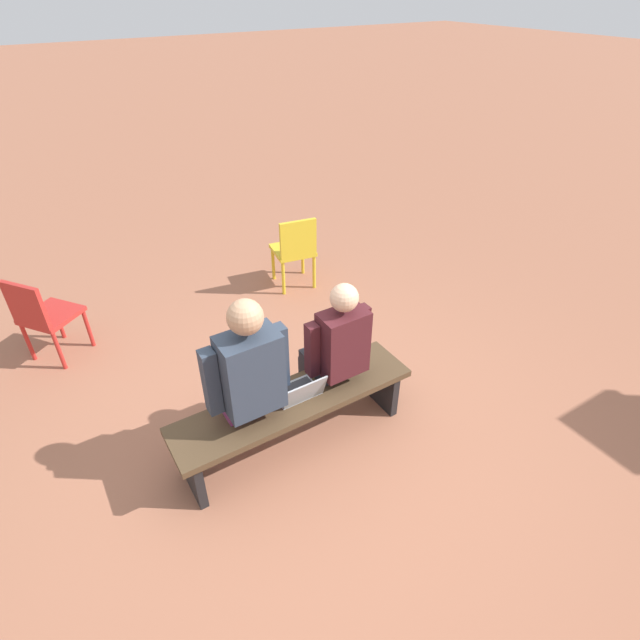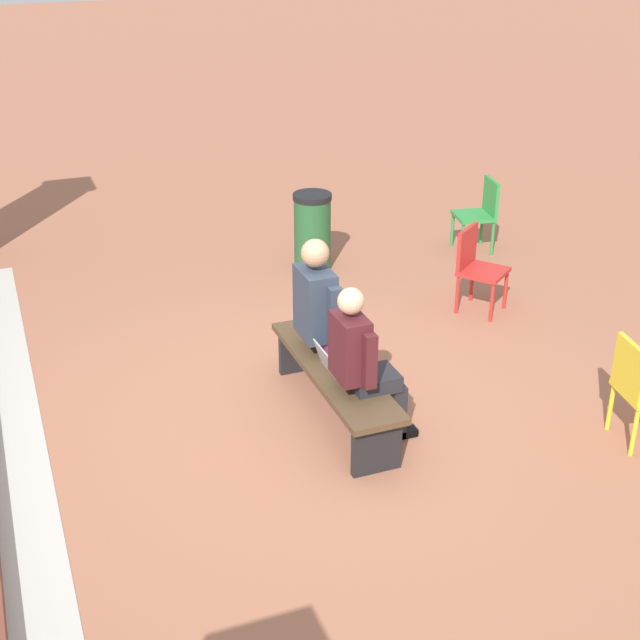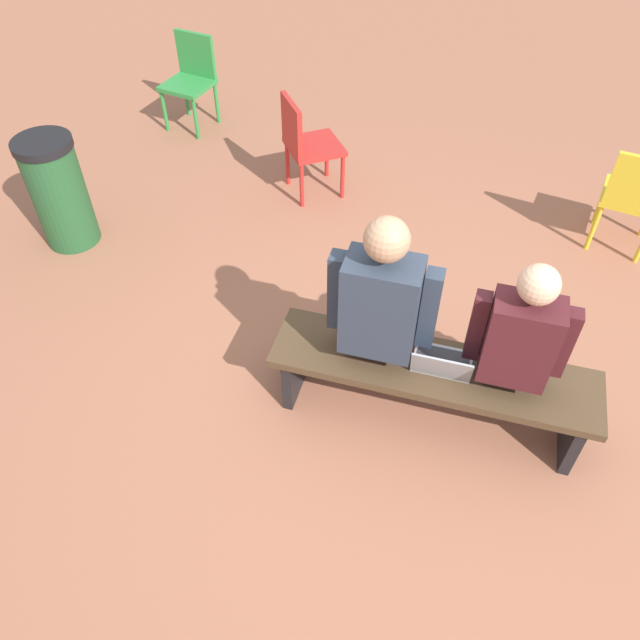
{
  "view_description": "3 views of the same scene",
  "coord_description": "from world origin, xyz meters",
  "px_view_note": "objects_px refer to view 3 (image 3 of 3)",
  "views": [
    {
      "loc": [
        1.23,
        2.14,
        2.93
      ],
      "look_at": [
        -0.48,
        -0.6,
        0.68
      ],
      "focal_mm": 28.0,
      "sensor_mm": 36.0,
      "label": 1
    },
    {
      "loc": [
        -5.6,
        2.14,
        3.81
      ],
      "look_at": [
        0.36,
        -0.17,
        0.69
      ],
      "focal_mm": 50.0,
      "sensor_mm": 36.0,
      "label": 2
    },
    {
      "loc": [
        0.0,
        2.14,
        3.06
      ],
      "look_at": [
        0.58,
        0.14,
        0.94
      ],
      "focal_mm": 35.0,
      "sensor_mm": 36.0,
      "label": 3
    }
  ],
  "objects_px": {
    "bench": "(432,377)",
    "person_adult": "(383,309)",
    "plastic_chair_mid_courtyard": "(305,141)",
    "plastic_chair_foreground": "(634,195)",
    "plastic_chair_far_right": "(191,76)",
    "litter_bin": "(59,192)",
    "person_student": "(516,343)",
    "laptop": "(442,363)"
  },
  "relations": [
    {
      "from": "person_adult",
      "to": "plastic_chair_far_right",
      "type": "relative_size",
      "value": 1.66
    },
    {
      "from": "person_adult",
      "to": "plastic_chair_foreground",
      "type": "bearing_deg",
      "value": -127.3
    },
    {
      "from": "person_student",
      "to": "plastic_chair_foreground",
      "type": "relative_size",
      "value": 1.52
    },
    {
      "from": "bench",
      "to": "plastic_chair_far_right",
      "type": "xyz_separation_m",
      "value": [
        2.76,
        -2.91,
        0.13
      ]
    },
    {
      "from": "bench",
      "to": "person_adult",
      "type": "distance_m",
      "value": 0.51
    },
    {
      "from": "plastic_chair_far_right",
      "to": "litter_bin",
      "type": "relative_size",
      "value": 0.98
    },
    {
      "from": "plastic_chair_far_right",
      "to": "person_adult",
      "type": "bearing_deg",
      "value": 130.65
    },
    {
      "from": "person_adult",
      "to": "laptop",
      "type": "bearing_deg",
      "value": 167.03
    },
    {
      "from": "person_adult",
      "to": "plastic_chair_mid_courtyard",
      "type": "relative_size",
      "value": 1.66
    },
    {
      "from": "plastic_chair_foreground",
      "to": "litter_bin",
      "type": "height_order",
      "value": "litter_bin"
    },
    {
      "from": "plastic_chair_foreground",
      "to": "plastic_chair_mid_courtyard",
      "type": "bearing_deg",
      "value": -1.43
    },
    {
      "from": "bench",
      "to": "laptop",
      "type": "xyz_separation_m",
      "value": [
        -0.04,
        0.01,
        0.15
      ]
    },
    {
      "from": "bench",
      "to": "plastic_chair_far_right",
      "type": "relative_size",
      "value": 2.14
    },
    {
      "from": "plastic_chair_far_right",
      "to": "person_student",
      "type": "bearing_deg",
      "value": 137.8
    },
    {
      "from": "litter_bin",
      "to": "plastic_chair_far_right",
      "type": "bearing_deg",
      "value": -94.87
    },
    {
      "from": "bench",
      "to": "plastic_chair_far_right",
      "type": "distance_m",
      "value": 4.01
    },
    {
      "from": "bench",
      "to": "laptop",
      "type": "bearing_deg",
      "value": 162.16
    },
    {
      "from": "laptop",
      "to": "plastic_chair_mid_courtyard",
      "type": "bearing_deg",
      "value": -55.73
    },
    {
      "from": "plastic_chair_mid_courtyard",
      "to": "person_adult",
      "type": "bearing_deg",
      "value": 117.86
    },
    {
      "from": "bench",
      "to": "laptop",
      "type": "height_order",
      "value": "laptop"
    },
    {
      "from": "bench",
      "to": "plastic_chair_mid_courtyard",
      "type": "xyz_separation_m",
      "value": [
        1.37,
        -2.05,
        0.13
      ]
    },
    {
      "from": "plastic_chair_mid_courtyard",
      "to": "plastic_chair_foreground",
      "type": "height_order",
      "value": "same"
    },
    {
      "from": "person_student",
      "to": "litter_bin",
      "type": "xyz_separation_m",
      "value": [
        3.31,
        -0.86,
        -0.26
      ]
    },
    {
      "from": "bench",
      "to": "laptop",
      "type": "distance_m",
      "value": 0.15
    },
    {
      "from": "bench",
      "to": "litter_bin",
      "type": "xyz_separation_m",
      "value": [
        2.93,
        -0.92,
        0.08
      ]
    },
    {
      "from": "bench",
      "to": "plastic_chair_foreground",
      "type": "xyz_separation_m",
      "value": [
        -1.14,
        -1.99,
        0.13
      ]
    },
    {
      "from": "person_adult",
      "to": "plastic_chair_mid_courtyard",
      "type": "distance_m",
      "value": 2.25
    },
    {
      "from": "person_adult",
      "to": "plastic_chair_far_right",
      "type": "xyz_separation_m",
      "value": [
        2.44,
        -2.84,
        -0.26
      ]
    },
    {
      "from": "bench",
      "to": "plastic_chair_far_right",
      "type": "bearing_deg",
      "value": -46.53
    },
    {
      "from": "bench",
      "to": "person_adult",
      "type": "xyz_separation_m",
      "value": [
        0.32,
        -0.07,
        0.38
      ]
    },
    {
      "from": "plastic_chair_foreground",
      "to": "litter_bin",
      "type": "relative_size",
      "value": 0.98
    },
    {
      "from": "person_student",
      "to": "litter_bin",
      "type": "relative_size",
      "value": 1.49
    },
    {
      "from": "litter_bin",
      "to": "plastic_chair_mid_courtyard",
      "type": "bearing_deg",
      "value": -144.17
    },
    {
      "from": "person_student",
      "to": "plastic_chair_foreground",
      "type": "height_order",
      "value": "person_student"
    },
    {
      "from": "laptop",
      "to": "litter_bin",
      "type": "relative_size",
      "value": 0.37
    },
    {
      "from": "bench",
      "to": "litter_bin",
      "type": "height_order",
      "value": "litter_bin"
    },
    {
      "from": "plastic_chair_mid_courtyard",
      "to": "plastic_chair_far_right",
      "type": "bearing_deg",
      "value": -31.78
    },
    {
      "from": "plastic_chair_mid_courtyard",
      "to": "plastic_chair_foreground",
      "type": "xyz_separation_m",
      "value": [
        -2.5,
        0.06,
        0.0
      ]
    },
    {
      "from": "plastic_chair_far_right",
      "to": "litter_bin",
      "type": "xyz_separation_m",
      "value": [
        0.17,
        1.99,
        -0.05
      ]
    },
    {
      "from": "plastic_chair_far_right",
      "to": "litter_bin",
      "type": "height_order",
      "value": "litter_bin"
    },
    {
      "from": "plastic_chair_mid_courtyard",
      "to": "plastic_chair_foreground",
      "type": "relative_size",
      "value": 1.0
    },
    {
      "from": "person_student",
      "to": "plastic_chair_far_right",
      "type": "distance_m",
      "value": 4.25
    }
  ]
}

